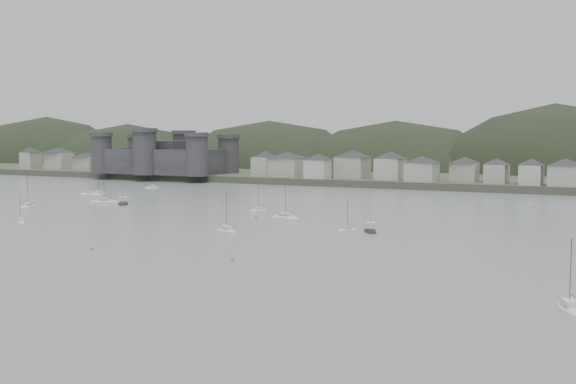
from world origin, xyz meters
The scene contains 9 objects.
ground centered at (0.00, 0.00, 0.00)m, with size 900.00×900.00×0.00m, color slate.
far_shore_land centered at (0.00, 295.00, 1.50)m, with size 900.00×250.00×3.00m, color #383D2D.
forested_ridge centered at (4.83, 269.40, -11.28)m, with size 851.55×103.94×102.57m.
castle centered at (-120.00, 179.80, 10.96)m, with size 66.00×43.00×20.00m.
waterfront_town centered at (50.59, 183.34, 8.66)m, with size 451.48×28.46×12.92m.
moored_fleet centered at (-41.57, 45.51, 0.18)m, with size 266.29×152.99×13.64m.
motor_launch_near centered at (34.29, 48.99, 0.29)m, with size 6.01×7.95×3.81m.
motor_launch_far centered at (-58.20, 73.17, 0.28)m, with size 8.14×9.17×4.15m.
mooring_buoys centered at (1.29, 57.81, 0.15)m, with size 174.17×123.32×0.70m.
Camera 1 is at (89.93, -105.31, 22.91)m, focal length 44.25 mm.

